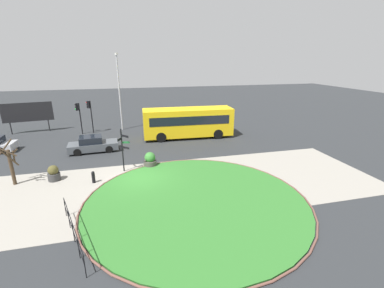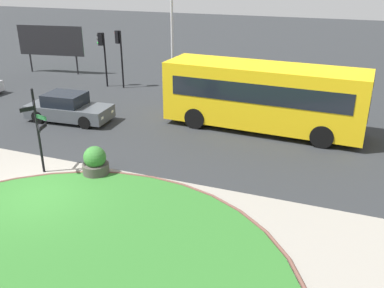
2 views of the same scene
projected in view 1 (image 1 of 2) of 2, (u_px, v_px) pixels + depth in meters
The scene contains 16 objects.
ground at pixel (140, 178), 18.47m from camera, with size 120.00×120.00×0.00m, color #282B2D.
sidewalk_paving at pixel (141, 189), 16.93m from camera, with size 32.00×8.67×0.02m, color gray.
grass_island at pixel (196, 201), 15.48m from camera, with size 12.79×12.79×0.10m, color #2D6B28.
grass_kerb_ring at pixel (196, 201), 15.48m from camera, with size 13.10×13.10×0.11m, color brown.
signpost_directional at pixel (123, 148), 19.06m from camera, with size 0.83×1.22×3.26m.
bollard_foreground at pixel (93, 177), 17.70m from camera, with size 0.22×0.22×0.84m.
railing_grass_edge at pixel (73, 229), 11.89m from camera, with size 1.60×4.72×1.09m.
bus_yellow at pixel (188, 122), 27.61m from camera, with size 9.30×2.92×3.05m.
car_far_lane at pixel (93, 145), 23.64m from camera, with size 4.32×2.02×1.41m.
traffic_light_near at pixel (90, 110), 28.90m from camera, with size 0.49×0.30×3.58m.
traffic_light_far at pixel (78, 111), 28.53m from camera, with size 0.48×0.32×3.42m.
lamppost_tall at pixel (119, 90), 29.74m from camera, with size 0.32×0.32×8.53m.
billboard_left at pixel (28, 113), 29.12m from camera, with size 4.99×0.89×3.39m.
planter_near_signpost at pixel (54, 174), 18.04m from camera, with size 0.80×0.80×1.10m.
planter_kerbside at pixel (150, 160), 20.42m from camera, with size 0.97×0.97×1.14m.
street_tree_bare at pixel (11, 163), 17.11m from camera, with size 1.25×1.27×3.03m.
Camera 1 is at (-0.51, -17.21, 8.00)m, focal length 24.80 mm.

